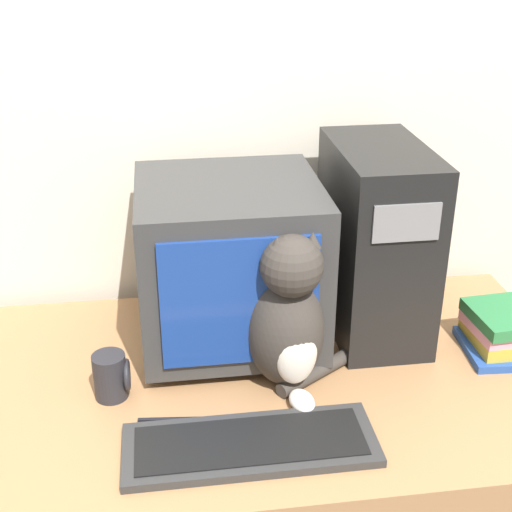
% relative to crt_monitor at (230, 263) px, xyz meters
% --- Properties ---
extents(wall_back, '(7.00, 0.05, 2.50)m').
position_rel_crt_monitor_xyz_m(wall_back, '(0.06, 0.31, 0.26)').
color(wall_back, beige).
rests_on(wall_back, ground_plane).
extents(desk, '(1.46, 0.81, 0.78)m').
position_rel_crt_monitor_xyz_m(desk, '(0.06, -0.16, -0.60)').
color(desk, '#9E7047').
rests_on(desk, ground_plane).
extents(crt_monitor, '(0.42, 0.41, 0.40)m').
position_rel_crt_monitor_xyz_m(crt_monitor, '(0.00, 0.00, 0.00)').
color(crt_monitor, '#333333').
rests_on(crt_monitor, desk).
extents(computer_tower, '(0.21, 0.39, 0.47)m').
position_rel_crt_monitor_xyz_m(computer_tower, '(0.36, 0.02, 0.03)').
color(computer_tower, black).
rests_on(computer_tower, desk).
extents(keyboard, '(0.50, 0.18, 0.02)m').
position_rel_crt_monitor_xyz_m(keyboard, '(-0.01, -0.41, -0.20)').
color(keyboard, '#2D2D2D').
rests_on(keyboard, desk).
extents(cat, '(0.28, 0.26, 0.37)m').
position_rel_crt_monitor_xyz_m(cat, '(0.10, -0.20, -0.05)').
color(cat, '#38332D').
rests_on(cat, desk).
extents(book_stack, '(0.17, 0.19, 0.11)m').
position_rel_crt_monitor_xyz_m(book_stack, '(0.63, -0.14, -0.16)').
color(book_stack, '#234793').
rests_on(book_stack, desk).
extents(pen, '(0.14, 0.02, 0.01)m').
position_rel_crt_monitor_xyz_m(pen, '(-0.16, -0.30, -0.20)').
color(pen, black).
rests_on(pen, desk).
extents(mug, '(0.08, 0.07, 0.10)m').
position_rel_crt_monitor_xyz_m(mug, '(-0.28, -0.20, -0.16)').
color(mug, '#232328').
rests_on(mug, desk).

